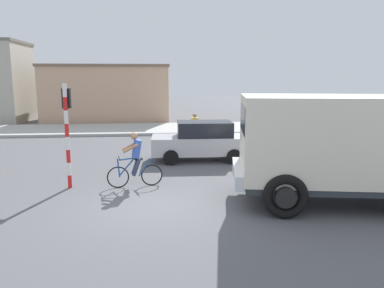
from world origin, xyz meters
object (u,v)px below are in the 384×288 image
cyclist (135,160)px  traffic_light_pole (67,121)px  truck_foreground (340,143)px  pedestrian_near_kerb (195,129)px  car_red_near (202,141)px

cyclist → traffic_light_pole: (-2.03, 0.18, 1.20)m
traffic_light_pole → truck_foreground: bearing=-16.9°
cyclist → pedestrian_near_kerb: cyclist is taller
cyclist → car_red_near: bearing=55.1°
truck_foreground → pedestrian_near_kerb: bearing=107.8°
cyclist → traffic_light_pole: size_ratio=0.54×
truck_foreground → pedestrian_near_kerb: 9.53m
traffic_light_pole → pedestrian_near_kerb: bearing=55.6°
truck_foreground → car_red_near: size_ratio=1.42×
cyclist → pedestrian_near_kerb: 7.40m
cyclist → car_red_near: size_ratio=0.42×
truck_foreground → pedestrian_near_kerb: truck_foreground is taller
traffic_light_pole → car_red_near: (4.57, 3.47, -1.25)m
car_red_near → pedestrian_near_kerb: pedestrian_near_kerb is taller
traffic_light_pole → pedestrian_near_kerb: size_ratio=1.98×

